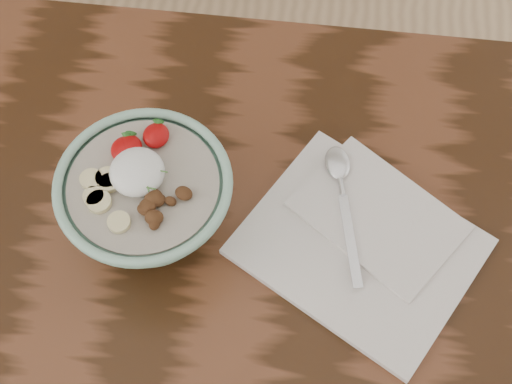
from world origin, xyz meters
TOP-DOWN VIEW (x-y plane):
  - table at (0.00, 0.00)cm, footprint 160.00×90.00cm
  - breakfast_bowl at (-1.09, 9.09)cm, footprint 20.72×20.72cm
  - napkin at (25.52, 9.85)cm, footprint 34.71×32.78cm
  - spoon at (22.07, 17.13)cm, footprint 6.33×19.88cm

SIDE VIEW (x-z plane):
  - table at x=0.00cm, z-range 28.20..103.20cm
  - napkin at x=25.52cm, z-range 74.86..76.55cm
  - spoon at x=22.07cm, z-range 76.60..77.64cm
  - breakfast_bowl at x=-1.09cm, z-range 75.00..89.14cm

